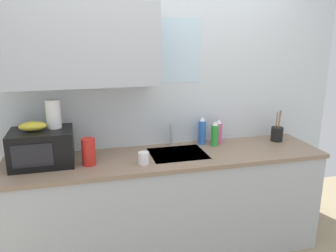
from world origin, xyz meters
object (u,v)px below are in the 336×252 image
(banana_bunch, at_px, (33,126))
(dish_soap_bottle_green, at_px, (215,134))
(microwave, at_px, (42,148))
(paper_towel_roll, at_px, (53,114))
(dish_soap_bottle_blue, at_px, (202,131))
(mug_white, at_px, (144,158))
(dish_soap_bottle_pink, at_px, (218,132))
(cereal_canister, at_px, (89,152))
(utensil_crock, at_px, (277,134))

(banana_bunch, distance_m, dish_soap_bottle_green, 1.51)
(microwave, height_order, paper_towel_roll, paper_towel_roll)
(dish_soap_bottle_blue, bearing_deg, mug_white, -149.76)
(banana_bunch, xyz_separation_m, mug_white, (0.80, -0.19, -0.26))
(banana_bunch, height_order, dish_soap_bottle_blue, banana_bunch)
(banana_bunch, distance_m, dish_soap_bottle_pink, 1.57)
(dish_soap_bottle_blue, bearing_deg, microwave, -173.17)
(banana_bunch, bearing_deg, cereal_canister, -14.38)
(dish_soap_bottle_blue, height_order, mug_white, dish_soap_bottle_blue)
(mug_white, bearing_deg, banana_bunch, 166.58)
(dish_soap_bottle_blue, bearing_deg, banana_bunch, -173.47)
(microwave, distance_m, dish_soap_bottle_pink, 1.50)
(utensil_crock, bearing_deg, mug_white, -168.73)
(dish_soap_bottle_blue, relative_size, utensil_crock, 0.85)
(cereal_canister, bearing_deg, dish_soap_bottle_green, 9.90)
(microwave, relative_size, mug_white, 4.84)
(banana_bunch, xyz_separation_m, dish_soap_bottle_blue, (1.40, 0.16, -0.19))
(paper_towel_roll, relative_size, mug_white, 2.32)
(banana_bunch, bearing_deg, mug_white, -13.42)
(paper_towel_roll, bearing_deg, mug_white, -20.37)
(paper_towel_roll, xyz_separation_m, cereal_canister, (0.24, -0.15, -0.28))
(paper_towel_roll, bearing_deg, microwave, -152.83)
(microwave, xyz_separation_m, dish_soap_bottle_green, (1.44, 0.09, -0.03))
(dish_soap_bottle_blue, distance_m, dish_soap_bottle_green, 0.12)
(utensil_crock, bearing_deg, paper_towel_roll, -179.42)
(paper_towel_roll, xyz_separation_m, dish_soap_bottle_blue, (1.25, 0.11, -0.26))
(paper_towel_roll, xyz_separation_m, dish_soap_bottle_pink, (1.40, 0.09, -0.28))
(paper_towel_roll, height_order, utensil_crock, paper_towel_roll)
(mug_white, bearing_deg, dish_soap_bottle_green, 22.12)
(cereal_canister, xyz_separation_m, mug_white, (0.41, -0.09, -0.06))
(cereal_canister, bearing_deg, dish_soap_bottle_blue, 14.48)
(dish_soap_bottle_green, bearing_deg, utensil_crock, -2.11)
(dish_soap_bottle_blue, relative_size, dish_soap_bottle_pink, 1.13)
(dish_soap_bottle_pink, relative_size, utensil_crock, 0.75)
(microwave, bearing_deg, dish_soap_bottle_pink, 5.54)
(dish_soap_bottle_blue, height_order, cereal_canister, dish_soap_bottle_blue)
(dish_soap_bottle_green, relative_size, mug_white, 2.34)
(paper_towel_roll, distance_m, utensil_crock, 1.97)
(paper_towel_roll, relative_size, dish_soap_bottle_green, 0.99)
(microwave, height_order, mug_white, microwave)
(mug_white, height_order, utensil_crock, utensil_crock)
(utensil_crock, bearing_deg, dish_soap_bottle_pink, 172.39)
(microwave, height_order, cereal_canister, microwave)
(dish_soap_bottle_pink, xyz_separation_m, cereal_canister, (-1.16, -0.24, -0.00))
(dish_soap_bottle_blue, distance_m, utensil_crock, 0.71)
(banana_bunch, distance_m, dish_soap_bottle_blue, 1.42)
(banana_bunch, bearing_deg, microwave, -1.80)
(banana_bunch, height_order, mug_white, banana_bunch)
(mug_white, bearing_deg, cereal_canister, 167.51)
(dish_soap_bottle_green, bearing_deg, microwave, -176.28)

